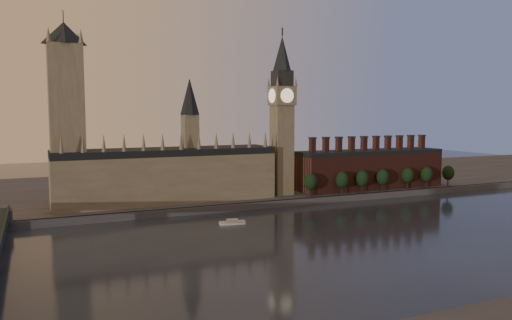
{
  "coord_description": "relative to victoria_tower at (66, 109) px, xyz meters",
  "views": [
    {
      "loc": [
        -137.37,
        -177.8,
        56.87
      ],
      "look_at": [
        -33.01,
        55.0,
        32.94
      ],
      "focal_mm": 35.0,
      "sensor_mm": 36.0,
      "label": 1
    }
  ],
  "objects": [
    {
      "name": "ground",
      "position": [
        120.0,
        -115.0,
        -59.09
      ],
      "size": [
        900.0,
        900.0,
        0.0
      ],
      "primitive_type": "plane",
      "color": "black",
      "rests_on": "ground"
    },
    {
      "name": "embankment_tree_0",
      "position": [
        142.78,
        -20.31,
        -45.62
      ],
      "size": [
        8.6,
        8.6,
        14.88
      ],
      "color": "black",
      "rests_on": "north_bank"
    },
    {
      "name": "embankment_tree_3",
      "position": [
        198.96,
        -21.11,
        -45.62
      ],
      "size": [
        8.6,
        8.6,
        14.88
      ],
      "color": "black",
      "rests_on": "north_bank"
    },
    {
      "name": "victoria_tower",
      "position": [
        0.0,
        0.0,
        0.0
      ],
      "size": [
        24.0,
        24.0,
        108.0
      ],
      "color": "#7D7459",
      "rests_on": "north_bank"
    },
    {
      "name": "chimney_block",
      "position": [
        200.0,
        -5.0,
        -41.27
      ],
      "size": [
        110.0,
        25.0,
        37.0
      ],
      "color": "#4B221C",
      "rests_on": "north_bank"
    },
    {
      "name": "north_bank",
      "position": [
        120.0,
        63.04,
        -57.09
      ],
      "size": [
        900.0,
        182.0,
        4.0
      ],
      "color": "#4D4D52",
      "rests_on": "ground"
    },
    {
      "name": "embankment_tree_5",
      "position": [
        237.93,
        -20.76,
        -45.62
      ],
      "size": [
        8.6,
        8.6,
        14.88
      ],
      "color": "black",
      "rests_on": "north_bank"
    },
    {
      "name": "embankment_tree_1",
      "position": [
        165.97,
        -21.33,
        -45.62
      ],
      "size": [
        8.6,
        8.6,
        14.88
      ],
      "color": "black",
      "rests_on": "north_bank"
    },
    {
      "name": "embankment_tree_4",
      "position": [
        221.84,
        -19.5,
        -45.62
      ],
      "size": [
        8.6,
        8.6,
        14.88
      ],
      "color": "black",
      "rests_on": "north_bank"
    },
    {
      "name": "palace_of_westminster",
      "position": [
        55.59,
        -0.09,
        -37.46
      ],
      "size": [
        130.0,
        30.3,
        74.0
      ],
      "color": "#7D7459",
      "rests_on": "north_bank"
    },
    {
      "name": "river_boat",
      "position": [
        74.69,
        -57.58,
        -58.07
      ],
      "size": [
        13.6,
        5.48,
        2.64
      ],
      "rotation": [
        0.0,
        0.0,
        -0.13
      ],
      "color": "silver",
      "rests_on": "ground"
    },
    {
      "name": "big_ben",
      "position": [
        130.0,
        -5.0,
        -2.26
      ],
      "size": [
        15.0,
        15.0,
        107.0
      ],
      "color": "#7D7459",
      "rests_on": "north_bank"
    },
    {
      "name": "embankment_tree_6",
      "position": [
        259.19,
        -19.97,
        -45.62
      ],
      "size": [
        8.6,
        8.6,
        14.88
      ],
      "color": "black",
      "rests_on": "north_bank"
    },
    {
      "name": "embankment_tree_2",
      "position": [
        182.25,
        -20.87,
        -45.62
      ],
      "size": [
        8.6,
        8.6,
        14.88
      ],
      "color": "black",
      "rests_on": "north_bank"
    }
  ]
}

